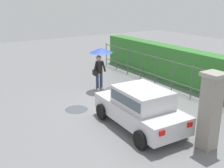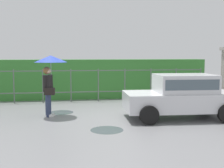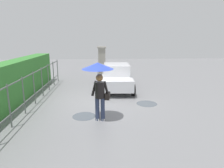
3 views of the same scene
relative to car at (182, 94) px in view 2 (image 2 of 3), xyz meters
The scene contains 7 objects.
ground_plane 2.44m from the car, 160.26° to the left, with size 40.00×40.00×0.00m, color slate.
car is the anchor object (origin of this frame).
pedestrian 4.58m from the car, 167.49° to the left, with size 1.13×1.13×2.11m.
fence_section 4.95m from the car, 127.67° to the left, with size 11.19×0.05×1.50m.
hedge_row 5.84m from the car, 121.24° to the left, with size 12.14×0.90×1.90m, color #387F33.
puddle_near 3.06m from the car, 156.15° to the right, with size 0.95×0.95×0.00m, color #4C545B.
puddle_far 4.41m from the car, 158.87° to the left, with size 0.90×0.90×0.00m, color #4C545B.
Camera 2 is at (-1.61, -10.03, 2.15)m, focal length 46.73 mm.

